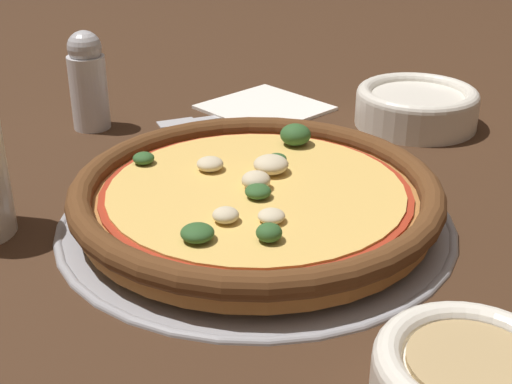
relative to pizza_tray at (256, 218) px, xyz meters
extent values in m
plane|color=#3D2616|center=(0.00, 0.00, 0.00)|extent=(3.00, 3.00, 0.00)
cylinder|color=#9E9EA3|center=(0.00, 0.00, 0.00)|extent=(0.34, 0.34, 0.00)
torus|color=#9E9EA3|center=(0.00, 0.00, 0.00)|extent=(0.35, 0.35, 0.01)
cylinder|color=#A86B33|center=(0.00, 0.00, 0.01)|extent=(0.31, 0.31, 0.02)
torus|color=#563319|center=(0.00, 0.00, 0.03)|extent=(0.32, 0.32, 0.02)
cylinder|color=#A32D19|center=(0.00, 0.00, 0.03)|extent=(0.27, 0.27, 0.00)
cylinder|color=#E5B75B|center=(0.00, 0.00, 0.03)|extent=(0.26, 0.26, 0.00)
ellipsoid|color=#2D5628|center=(0.05, -0.09, 0.04)|extent=(0.03, 0.03, 0.01)
ellipsoid|color=#2D5628|center=(0.08, -0.05, 0.04)|extent=(0.02, 0.02, 0.01)
ellipsoid|color=beige|center=(-0.06, -0.01, 0.04)|extent=(0.03, 0.03, 0.01)
ellipsoid|color=#2D5628|center=(-0.03, 0.05, 0.03)|extent=(0.03, 0.03, 0.01)
ellipsoid|color=#2D5628|center=(0.02, -0.01, 0.03)|extent=(0.03, 0.03, 0.01)
ellipsoid|color=#2D5628|center=(-0.06, 0.09, 0.04)|extent=(0.03, 0.03, 0.02)
ellipsoid|color=beige|center=(-0.02, 0.03, 0.04)|extent=(0.04, 0.04, 0.02)
ellipsoid|color=beige|center=(0.00, 0.00, 0.04)|extent=(0.04, 0.04, 0.02)
ellipsoid|color=#2D5628|center=(-0.11, -0.05, 0.03)|extent=(0.03, 0.03, 0.01)
ellipsoid|color=beige|center=(0.03, -0.06, 0.03)|extent=(0.03, 0.03, 0.01)
ellipsoid|color=beige|center=(0.06, -0.03, 0.03)|extent=(0.03, 0.03, 0.01)
torus|color=silver|center=(0.26, -0.04, 0.03)|extent=(0.11, 0.11, 0.02)
cylinder|color=tan|center=(0.26, -0.04, 0.03)|extent=(0.08, 0.08, 0.00)
cylinder|color=silver|center=(-0.08, 0.30, 0.01)|extent=(0.14, 0.14, 0.04)
torus|color=silver|center=(-0.08, 0.30, 0.03)|extent=(0.14, 0.14, 0.02)
cube|color=white|center=(-0.23, 0.19, 0.00)|extent=(0.15, 0.14, 0.01)
cube|color=#B7B7BC|center=(-0.23, 0.16, 0.00)|extent=(0.04, 0.13, 0.00)
cube|color=#B7B7BC|center=(-0.26, 0.07, 0.00)|extent=(0.03, 0.05, 0.00)
cylinder|color=silver|center=(-0.30, -0.01, 0.04)|extent=(0.04, 0.04, 0.09)
sphere|color=#B2B2B7|center=(-0.30, -0.01, 0.09)|extent=(0.04, 0.04, 0.04)
camera|label=1|loc=(0.45, -0.33, 0.30)|focal=50.00mm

